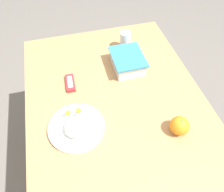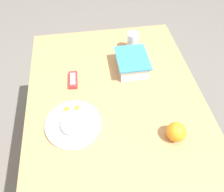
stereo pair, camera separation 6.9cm
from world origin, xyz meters
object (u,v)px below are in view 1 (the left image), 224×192
Objects in this scene: orange_fruit at (180,126)px; rice_plate at (76,127)px; candy_bar at (70,83)px; food_container at (127,62)px; drinking_glass at (125,40)px.

orange_fruit reaches higher than rice_plate.
orange_fruit is 0.73× the size of candy_bar.
food_container is 0.17m from drinking_glass.
drinking_glass is (-0.60, -0.06, 0.01)m from orange_fruit.
drinking_glass reaches higher than rice_plate.
food_container is 0.45m from orange_fruit.
drinking_glass reaches higher than food_container.
candy_bar is at bearing -81.63° from food_container.
orange_fruit is (0.44, 0.10, 0.01)m from food_container.
rice_plate is 2.29× the size of drinking_glass.
food_container is 0.33m from candy_bar.
orange_fruit is 0.57m from candy_bar.
rice_plate is (-0.12, -0.43, -0.02)m from orange_fruit.
rice_plate is 2.16× the size of candy_bar.
drinking_glass reaches higher than candy_bar.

